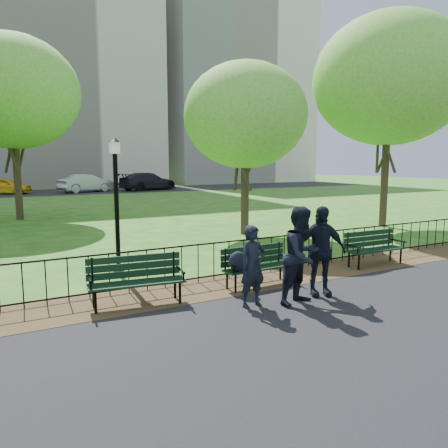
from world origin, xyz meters
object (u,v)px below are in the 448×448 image
park_bench_main (248,261)px  tree_mid_e (390,80)px  lamppost (116,201)px  sedan_silver (86,183)px  tree_near_e (245,116)px  person_right (320,251)px  park_bench_left_a (136,275)px  park_bench_right_a (373,244)px  person_left (253,266)px  taxi (5,186)px  person_mid (302,255)px  tree_far_c (12,92)px  sedan_dark (148,181)px

park_bench_main → tree_mid_e: tree_mid_e is taller
lamppost → sedan_silver: size_ratio=0.67×
tree_near_e → person_right: tree_near_e is taller
park_bench_left_a → tree_mid_e: (12.38, 4.86, 5.42)m
park_bench_right_a → person_left: 4.78m
person_right → taxi: person_right is taller
park_bench_left_a → tree_near_e: (6.20, 6.02, 3.80)m
person_mid → person_right: person_mid is taller
person_left → person_right: size_ratio=0.84×
park_bench_main → tree_mid_e: 12.35m
park_bench_left_a → tree_far_c: bearing=101.2°
lamppost → sedan_dark: (11.39, 29.99, -0.94)m
sedan_dark → person_mid: bearing=149.5°
park_bench_left_a → tree_near_e: bearing=51.9°
taxi → sedan_dark: sedan_dark is taller
park_bench_main → park_bench_right_a: size_ratio=0.96×
lamppost → tree_far_c: (-1.24, 12.32, 4.08)m
person_right → sedan_dark: size_ratio=0.32×
lamppost → taxi: bearing=91.7°
park_bench_main → tree_near_e: bearing=56.6°
tree_far_c → sedan_silver: bearing=68.9°
person_left → sedan_silver: size_ratio=0.32×
park_bench_right_a → taxi: bearing=103.5°
lamppost → person_mid: (2.43, -3.94, -0.84)m
tree_near_e → taxi: (-6.74, 27.13, -3.68)m
tree_mid_e → sedan_dark: 28.06m
person_left → tree_near_e: bearing=54.1°
park_bench_left_a → person_left: (1.87, -1.20, 0.20)m
person_right → sedan_silver: person_right is taller
person_right → person_left: bearing=-161.6°
tree_far_c → person_mid: 17.37m
lamppost → sedan_dark: 32.09m
tree_far_c → sedan_silver: 19.54m
sedan_dark → person_right: bearing=150.4°
park_bench_main → tree_far_c: tree_far_c is taller
park_bench_left_a → taxi: bearing=98.7°
park_bench_main → tree_near_e: (3.75, 6.14, 3.79)m
tree_far_c → sedan_dark: size_ratio=1.47×
park_bench_main → tree_near_e: 8.13m
person_mid → person_right: size_ratio=1.02×
park_bench_right_a → sedan_silver: size_ratio=0.36×
park_bench_right_a → sedan_dark: 32.79m
taxi → tree_near_e: bearing=-142.7°
park_bench_main → person_mid: person_mid is taller
tree_near_e → tree_mid_e: tree_mid_e is taller
park_bench_main → sedan_silver: (3.46, 32.49, 0.22)m
tree_far_c → sedan_silver: (6.80, 17.61, -5.05)m
lamppost → tree_near_e: 7.33m
park_bench_main → person_left: person_left is taller
park_bench_right_a → lamppost: size_ratio=0.53×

